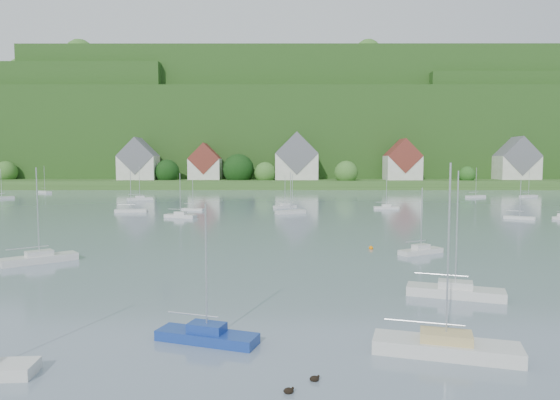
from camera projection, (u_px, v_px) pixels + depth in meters
The scene contains 15 objects.
far_shore_strip at pixel (283, 182), 201.95m from camera, with size 600.00×60.00×3.00m, color #345921.
forested_ridge at pixel (283, 137), 268.64m from camera, with size 620.00×181.22×69.89m.
village_building_0 at pixel (138, 163), 188.46m from camera, with size 14.00×10.40×16.00m.
village_building_1 at pixel (205, 164), 190.47m from camera, with size 12.00×9.36×14.00m.
village_building_2 at pixel (296, 161), 189.29m from camera, with size 16.00×11.44×18.00m.
village_building_3 at pixel (402, 163), 187.29m from camera, with size 13.00×10.40×15.50m.
village_building_4 at pixel (517, 162), 191.18m from camera, with size 15.00×10.40×16.50m.
near_sailboat_1 at pixel (207, 334), 27.55m from camera, with size 5.96×3.34×7.75m.
near_sailboat_2 at pixel (446, 346), 25.67m from camera, with size 7.65×4.00×9.95m.
near_sailboat_3 at pixel (421, 250), 53.81m from camera, with size 5.36×3.91×7.17m.
near_sailboat_4 at pixel (455, 290), 36.73m from camera, with size 7.16×4.08×9.33m.
near_sailboat_6 at pixel (39, 258), 49.13m from camera, with size 6.62×5.95×9.42m.
mooring_buoy_3 at pixel (371, 249), 56.68m from camera, with size 0.48×0.48×0.48m, color #FF7D00.
duck_pair at pixel (302, 385), 22.07m from camera, with size 1.67×1.49×0.33m.
far_sailboat_cluster at pixel (329, 202), 117.51m from camera, with size 187.22×75.17×8.71m.
Camera 1 is at (-0.87, -1.90, 10.02)m, focal length 31.88 mm.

